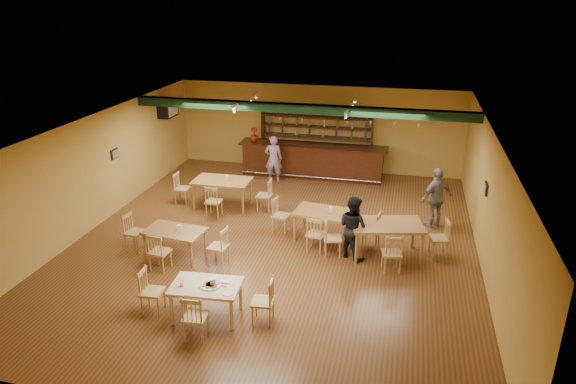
% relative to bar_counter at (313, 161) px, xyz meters
% --- Properties ---
extents(floor, '(12.00, 12.00, 0.00)m').
position_rel_bar_counter_xyz_m(floor, '(0.02, -5.15, -0.56)').
color(floor, '#573819').
rests_on(floor, ground).
extents(ceiling_beam, '(10.00, 0.30, 0.25)m').
position_rel_bar_counter_xyz_m(ceiling_beam, '(0.02, -2.35, 2.31)').
color(ceiling_beam, black).
rests_on(ceiling_beam, ceiling).
extents(track_rail_left, '(0.05, 2.50, 0.05)m').
position_rel_bar_counter_xyz_m(track_rail_left, '(-1.78, -1.75, 2.38)').
color(track_rail_left, silver).
rests_on(track_rail_left, ceiling).
extents(track_rail_right, '(0.05, 2.50, 0.05)m').
position_rel_bar_counter_xyz_m(track_rail_right, '(1.42, -1.75, 2.38)').
color(track_rail_right, silver).
rests_on(track_rail_right, ceiling).
extents(ac_unit, '(0.34, 0.70, 0.48)m').
position_rel_bar_counter_xyz_m(ac_unit, '(-4.78, -0.95, 1.79)').
color(ac_unit, silver).
rests_on(ac_unit, wall_left).
extents(picture_left, '(0.04, 0.34, 0.28)m').
position_rel_bar_counter_xyz_m(picture_left, '(-4.95, -4.15, 1.14)').
color(picture_left, black).
rests_on(picture_left, wall_left).
extents(picture_right, '(0.04, 0.34, 0.28)m').
position_rel_bar_counter_xyz_m(picture_right, '(4.99, -4.65, 1.14)').
color(picture_right, black).
rests_on(picture_right, wall_right).
extents(bar_counter, '(5.06, 0.85, 1.13)m').
position_rel_bar_counter_xyz_m(bar_counter, '(0.00, 0.00, 0.00)').
color(bar_counter, '#37160B').
rests_on(bar_counter, ground).
extents(back_bar_hutch, '(3.92, 0.40, 2.28)m').
position_rel_bar_counter_xyz_m(back_bar_hutch, '(0.00, 0.63, 0.57)').
color(back_bar_hutch, '#37160B').
rests_on(back_bar_hutch, ground).
extents(poinsettia, '(0.34, 0.34, 0.47)m').
position_rel_bar_counter_xyz_m(poinsettia, '(-2.08, 0.00, 0.80)').
color(poinsettia, '#B22710').
rests_on(poinsettia, bar_counter).
extents(dining_table_a, '(1.67, 1.01, 0.83)m').
position_rel_bar_counter_xyz_m(dining_table_a, '(-2.10, -3.26, -0.15)').
color(dining_table_a, olive).
rests_on(dining_table_a, ground).
extents(dining_table_b, '(1.64, 1.12, 0.76)m').
position_rel_bar_counter_xyz_m(dining_table_b, '(1.21, -4.71, -0.18)').
color(dining_table_b, olive).
rests_on(dining_table_b, ground).
extents(dining_table_c, '(1.49, 0.99, 0.70)m').
position_rel_bar_counter_xyz_m(dining_table_c, '(-2.13, -6.48, -0.21)').
color(dining_table_c, olive).
rests_on(dining_table_c, ground).
extents(dining_table_d, '(1.87, 1.36, 0.84)m').
position_rel_bar_counter_xyz_m(dining_table_d, '(2.80, -5.26, -0.15)').
color(dining_table_d, olive).
rests_on(dining_table_d, ground).
extents(near_table, '(1.40, 0.96, 0.72)m').
position_rel_bar_counter_xyz_m(near_table, '(-0.47, -8.65, -0.21)').
color(near_table, tan).
rests_on(near_table, ground).
extents(pizza_tray, '(0.40, 0.40, 0.01)m').
position_rel_bar_counter_xyz_m(pizza_tray, '(-0.37, -8.65, 0.16)').
color(pizza_tray, silver).
rests_on(pizza_tray, near_table).
extents(parmesan_shaker, '(0.08, 0.08, 0.11)m').
position_rel_bar_counter_xyz_m(parmesan_shaker, '(-0.90, -8.79, 0.21)').
color(parmesan_shaker, '#EAE5C6').
rests_on(parmesan_shaker, near_table).
extents(napkin_stack, '(0.21, 0.17, 0.03)m').
position_rel_bar_counter_xyz_m(napkin_stack, '(-0.14, -8.45, 0.17)').
color(napkin_stack, white).
rests_on(napkin_stack, near_table).
extents(pizza_server, '(0.33, 0.14, 0.00)m').
position_rel_bar_counter_xyz_m(pizza_server, '(-0.23, -8.60, 0.17)').
color(pizza_server, silver).
rests_on(pizza_server, pizza_tray).
extents(side_plate, '(0.24, 0.24, 0.01)m').
position_rel_bar_counter_xyz_m(side_plate, '(0.06, -8.84, 0.16)').
color(side_plate, white).
rests_on(side_plate, near_table).
extents(patron_bar, '(0.64, 0.49, 1.59)m').
position_rel_bar_counter_xyz_m(patron_bar, '(-1.17, -0.83, 0.23)').
color(patron_bar, '#7F489D').
rests_on(patron_bar, ground).
extents(patron_right_a, '(0.96, 0.93, 1.56)m').
position_rel_bar_counter_xyz_m(patron_right_a, '(2.01, -5.51, 0.22)').
color(patron_right_a, black).
rests_on(patron_right_a, ground).
extents(patron_right_b, '(1.02, 0.92, 1.67)m').
position_rel_bar_counter_xyz_m(patron_right_b, '(4.00, -3.26, 0.27)').
color(patron_right_b, gray).
rests_on(patron_right_b, ground).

